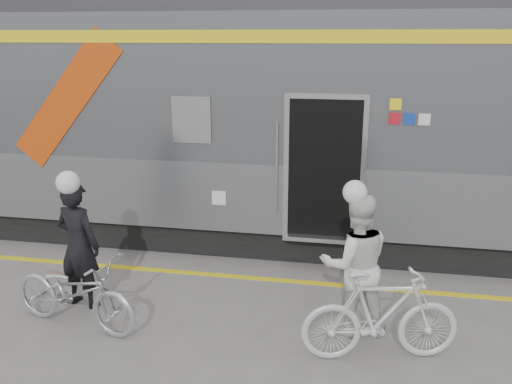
% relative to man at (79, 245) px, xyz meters
% --- Properties ---
extents(ground, '(90.00, 90.00, 0.00)m').
position_rel_man_xyz_m(ground, '(1.94, -0.94, -0.85)').
color(ground, slate).
rests_on(ground, ground).
extents(train, '(24.00, 3.17, 4.10)m').
position_rel_man_xyz_m(train, '(0.84, 3.25, 1.20)').
color(train, black).
rests_on(train, ground).
extents(safety_strip, '(24.00, 0.12, 0.01)m').
position_rel_man_xyz_m(safety_strip, '(1.94, 1.21, -0.85)').
color(safety_strip, yellow).
rests_on(safety_strip, ground).
extents(man, '(0.69, 0.53, 1.70)m').
position_rel_man_xyz_m(man, '(0.00, 0.00, 0.00)').
color(man, black).
rests_on(man, ground).
extents(bicycle_left, '(1.88, 1.00, 0.94)m').
position_rel_man_xyz_m(bicycle_left, '(0.20, -0.55, -0.38)').
color(bicycle_left, '#B8BBC1').
rests_on(bicycle_left, ground).
extents(woman, '(0.97, 0.84, 1.74)m').
position_rel_man_xyz_m(woman, '(3.54, -0.01, 0.02)').
color(woman, white).
rests_on(woman, ground).
extents(bicycle_right, '(1.82, 0.89, 1.05)m').
position_rel_man_xyz_m(bicycle_right, '(3.84, -0.56, -0.32)').
color(bicycle_right, silver).
rests_on(bicycle_right, ground).
extents(helmet_man, '(0.29, 0.29, 0.29)m').
position_rel_man_xyz_m(helmet_man, '(0.00, 0.00, 1.00)').
color(helmet_man, white).
rests_on(helmet_man, man).
extents(helmet_woman, '(0.28, 0.28, 0.28)m').
position_rel_man_xyz_m(helmet_woman, '(3.54, -0.01, 1.03)').
color(helmet_woman, white).
rests_on(helmet_woman, woman).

